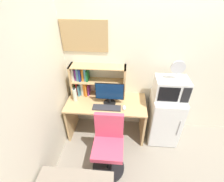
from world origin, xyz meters
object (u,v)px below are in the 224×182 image
(monitor, at_px, (110,93))
(wall_corkboard, at_px, (84,36))
(hutch_bookshelf, at_px, (89,80))
(computer_mouse, at_px, (124,108))
(mini_fridge, at_px, (164,118))
(desk_fan, at_px, (178,69))
(microwave, at_px, (171,88))
(desk_chair, at_px, (108,148))
(water_bottle, at_px, (75,95))
(keyboard, at_px, (107,108))

(monitor, xyz_separation_m, wall_corkboard, (-0.40, 0.32, 0.79))
(hutch_bookshelf, relative_size, monitor, 1.99)
(monitor, relative_size, computer_mouse, 4.22)
(mini_fridge, distance_m, wall_corkboard, 1.86)
(wall_corkboard, bearing_deg, desk_fan, -12.83)
(computer_mouse, distance_m, microwave, 0.77)
(microwave, height_order, desk_fan, desk_fan)
(monitor, xyz_separation_m, desk_chair, (0.04, -0.65, -0.50))
(microwave, xyz_separation_m, wall_corkboard, (-1.33, 0.30, 0.66))
(microwave, relative_size, desk_fan, 1.65)
(hutch_bookshelf, relative_size, computer_mouse, 8.39)
(water_bottle, bearing_deg, monitor, -2.07)
(mini_fridge, distance_m, desk_chair, 1.11)
(water_bottle, xyz_separation_m, microwave, (1.51, -0.01, 0.22))
(mini_fridge, xyz_separation_m, microwave, (0.00, 0.00, 0.61))
(keyboard, relative_size, water_bottle, 1.79)
(monitor, relative_size, desk_chair, 0.48)
(computer_mouse, bearing_deg, hutch_bookshelf, 150.57)
(keyboard, relative_size, computer_mouse, 4.14)
(mini_fridge, bearing_deg, wall_corkboard, 167.05)
(water_bottle, bearing_deg, microwave, -0.20)
(keyboard, height_order, wall_corkboard, wall_corkboard)
(keyboard, bearing_deg, computer_mouse, 3.86)
(desk_chair, bearing_deg, water_bottle, 133.00)
(keyboard, height_order, desk_chair, desk_chair)
(computer_mouse, height_order, mini_fridge, mini_fridge)
(desk_chair, bearing_deg, wall_corkboard, 114.74)
(hutch_bookshelf, height_order, microwave, hutch_bookshelf)
(computer_mouse, xyz_separation_m, mini_fridge, (0.69, 0.13, -0.29))
(microwave, xyz_separation_m, desk_chair, (-0.89, -0.66, -0.63))
(hutch_bookshelf, height_order, mini_fridge, hutch_bookshelf)
(keyboard, relative_size, wall_corkboard, 0.63)
(computer_mouse, height_order, water_bottle, water_bottle)
(microwave, distance_m, wall_corkboard, 1.52)
(mini_fridge, bearing_deg, keyboard, -171.24)
(computer_mouse, bearing_deg, microwave, 10.92)
(hutch_bookshelf, height_order, computer_mouse, hutch_bookshelf)
(hutch_bookshelf, height_order, water_bottle, hutch_bookshelf)
(computer_mouse, bearing_deg, wall_corkboard, 145.83)
(mini_fridge, xyz_separation_m, desk_fan, (0.03, -0.00, 0.94))
(computer_mouse, height_order, microwave, microwave)
(mini_fridge, bearing_deg, computer_mouse, -169.32)
(water_bottle, distance_m, desk_fan, 1.63)
(microwave, bearing_deg, desk_fan, -12.86)
(hutch_bookshelf, bearing_deg, wall_corkboard, 111.21)
(water_bottle, xyz_separation_m, mini_fridge, (1.51, -0.01, -0.39))
(hutch_bookshelf, xyz_separation_m, desk_chair, (0.41, -0.87, -0.59))
(microwave, relative_size, wall_corkboard, 0.68)
(desk_chair, relative_size, wall_corkboard, 1.33)
(keyboard, relative_size, microwave, 0.93)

